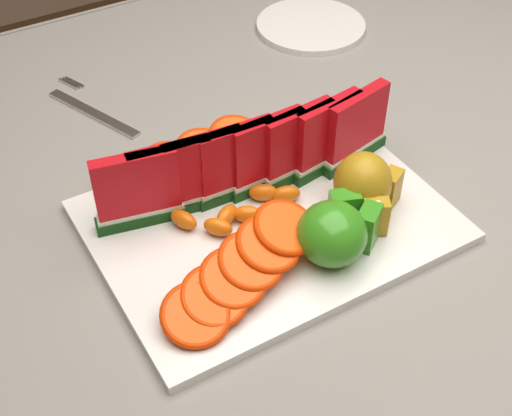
{
  "coord_description": "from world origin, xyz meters",
  "views": [
    {
      "loc": [
        -0.4,
        -0.6,
        1.35
      ],
      "look_at": [
        -0.11,
        -0.11,
        0.81
      ],
      "focal_mm": 50.0,
      "sensor_mm": 36.0,
      "label": 1
    }
  ],
  "objects_px": {
    "platter": "(268,221)",
    "apple_cluster": "(336,231)",
    "pear_cluster": "(365,185)",
    "fork": "(91,110)",
    "side_plate": "(311,26)"
  },
  "relations": [
    {
      "from": "pear_cluster",
      "to": "fork",
      "type": "height_order",
      "value": "pear_cluster"
    },
    {
      "from": "platter",
      "to": "apple_cluster",
      "type": "height_order",
      "value": "apple_cluster"
    },
    {
      "from": "platter",
      "to": "fork",
      "type": "relative_size",
      "value": 2.1
    },
    {
      "from": "apple_cluster",
      "to": "fork",
      "type": "height_order",
      "value": "apple_cluster"
    },
    {
      "from": "fork",
      "to": "apple_cluster",
      "type": "bearing_deg",
      "value": -72.03
    },
    {
      "from": "pear_cluster",
      "to": "apple_cluster",
      "type": "bearing_deg",
      "value": -149.51
    },
    {
      "from": "side_plate",
      "to": "apple_cluster",
      "type": "bearing_deg",
      "value": -120.91
    },
    {
      "from": "platter",
      "to": "fork",
      "type": "xyz_separation_m",
      "value": [
        -0.1,
        0.32,
        -0.0
      ]
    },
    {
      "from": "apple_cluster",
      "to": "fork",
      "type": "bearing_deg",
      "value": 107.97
    },
    {
      "from": "pear_cluster",
      "to": "fork",
      "type": "distance_m",
      "value": 0.42
    },
    {
      "from": "platter",
      "to": "pear_cluster",
      "type": "height_order",
      "value": "pear_cluster"
    },
    {
      "from": "fork",
      "to": "side_plate",
      "type": "bearing_deg",
      "value": 5.55
    },
    {
      "from": "platter",
      "to": "pear_cluster",
      "type": "distance_m",
      "value": 0.12
    },
    {
      "from": "fork",
      "to": "platter",
      "type": "bearing_deg",
      "value": -73.17
    },
    {
      "from": "side_plate",
      "to": "fork",
      "type": "relative_size",
      "value": 1.07
    }
  ]
}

